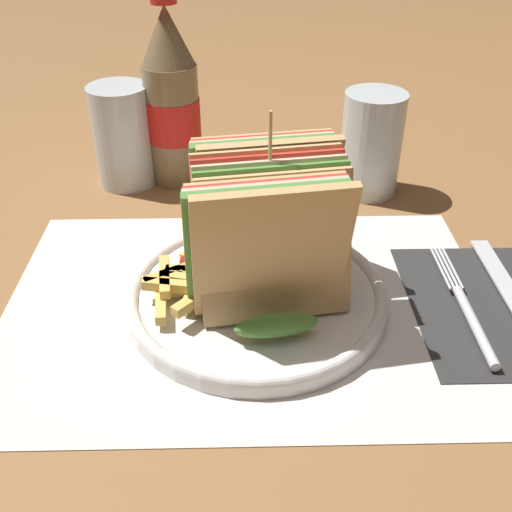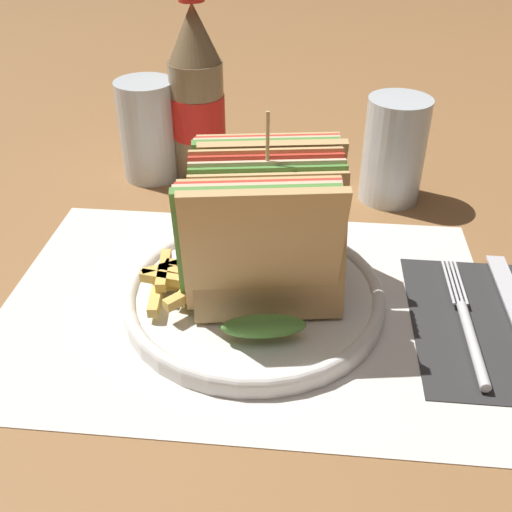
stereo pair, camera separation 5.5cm
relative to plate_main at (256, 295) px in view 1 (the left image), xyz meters
name	(u,v)px [view 1 (the left image)]	position (x,y,z in m)	size (l,w,h in m)	color
ground_plane	(263,322)	(0.01, -0.03, -0.01)	(4.00, 4.00, 0.00)	olive
placemat	(249,305)	(-0.01, 0.00, -0.01)	(0.45, 0.32, 0.00)	silver
plate_main	(256,295)	(0.00, 0.00, 0.00)	(0.24, 0.24, 0.02)	white
club_sandwich	(268,227)	(0.01, 0.01, 0.07)	(0.14, 0.18, 0.17)	tan
fries_pile	(197,281)	(-0.05, 0.00, 0.02)	(0.10, 0.11, 0.02)	#E0B756
ketchup_blob	(204,262)	(-0.05, 0.03, 0.02)	(0.05, 0.04, 0.02)	maroon
napkin	(488,306)	(0.21, -0.01, -0.01)	(0.14, 0.19, 0.00)	#2D2D2D
fork	(469,312)	(0.19, -0.03, 0.00)	(0.01, 0.17, 0.01)	silver
coke_bottle_near	(172,102)	(-0.10, 0.26, 0.09)	(0.07, 0.07, 0.24)	#7A6647
glass_near	(370,150)	(0.14, 0.22, 0.04)	(0.07, 0.07, 0.12)	silver
glass_far	(124,143)	(-0.16, 0.25, 0.04)	(0.07, 0.07, 0.12)	silver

